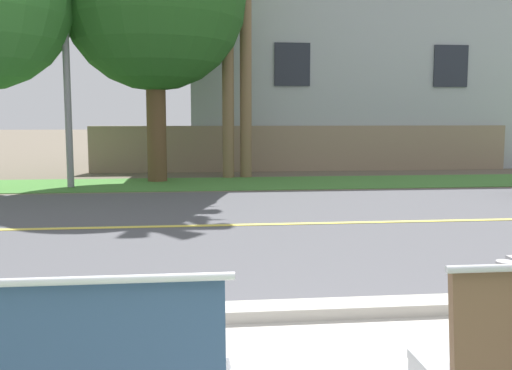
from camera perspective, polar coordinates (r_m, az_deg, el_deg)
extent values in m
plane|color=#665B4C|center=(10.40, -2.64, -2.49)|extent=(140.00, 140.00, 0.00)
cube|color=#ADA89E|center=(4.92, 1.63, -12.38)|extent=(44.00, 0.30, 0.11)
cube|color=#515156|center=(8.93, -2.03, -3.99)|extent=(52.00, 8.00, 0.01)
cube|color=#E0CC4C|center=(8.93, -2.03, -3.96)|extent=(48.00, 0.14, 0.01)
cube|color=#478438|center=(14.49, -3.68, 0.14)|extent=(48.00, 2.80, 0.02)
cylinder|color=#47382D|center=(3.44, 23.48, -13.47)|extent=(0.15, 0.42, 0.15)
cylinder|color=gray|center=(3.17, 23.21, -10.98)|extent=(0.09, 0.09, 0.46)
cylinder|color=gray|center=(14.39, -18.32, 13.71)|extent=(0.16, 0.16, 7.00)
cylinder|color=brown|center=(15.13, -9.80, 5.82)|extent=(0.50, 0.50, 2.90)
cylinder|color=brown|center=(16.01, -2.81, 14.51)|extent=(0.32, 0.32, 7.67)
cube|color=gray|center=(18.02, 4.69, 3.63)|extent=(13.00, 0.36, 1.40)
cube|color=#A3ADB2|center=(21.63, 8.80, 10.08)|extent=(11.22, 6.40, 5.92)
cube|color=#232833|center=(17.97, 3.59, 11.79)|extent=(1.10, 0.06, 1.30)
cube|color=#232833|center=(19.47, 18.69, 11.06)|extent=(1.10, 0.06, 1.30)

